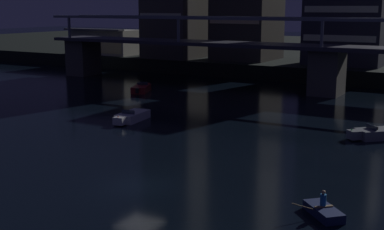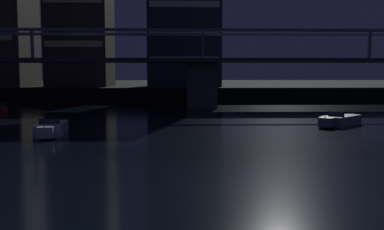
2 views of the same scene
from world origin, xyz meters
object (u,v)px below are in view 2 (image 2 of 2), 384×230
Objects in this scene: river_bridge at (202,72)px; tower_central at (184,20)px; speedboat_near_center at (339,121)px; speedboat_mid_left at (51,129)px.

river_bridge is 4.03× the size of tower_central.
speedboat_mid_left is at bearing -167.77° from speedboat_near_center.
speedboat_near_center is at bearing 12.23° from speedboat_mid_left.
tower_central is 43.19m from speedboat_mid_left.
tower_central is (-1.91, 15.85, 8.08)m from river_bridge.
river_bridge is at bearing 116.96° from speedboat_near_center.
speedboat_mid_left is (-11.56, -24.47, -4.01)m from river_bridge.
river_bridge is at bearing -83.12° from tower_central.
tower_central is 39.49m from speedboat_near_center.
river_bridge is 17.89m from tower_central.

